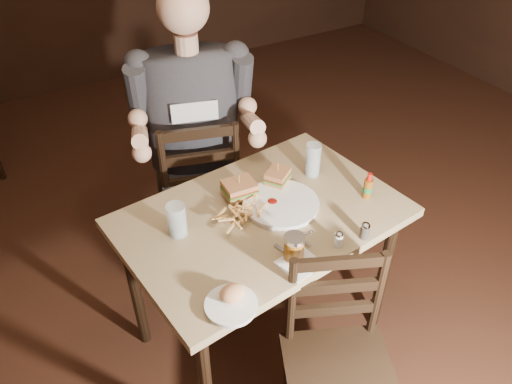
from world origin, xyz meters
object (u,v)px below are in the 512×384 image
chair_far (199,184)px  glass_left (177,220)px  diner (192,99)px  side_plate (231,306)px  main_table (262,230)px  hot_sauce (368,186)px  dinner_plate (281,205)px  chair_near (340,376)px  glass_right (313,160)px  syrup_dispenser (294,247)px

chair_far → glass_left: chair_far is taller
diner → side_plate: bearing=-91.4°
main_table → hot_sauce: bearing=-15.6°
dinner_plate → chair_near: bearing=-99.9°
glass_left → dinner_plate: bearing=-7.7°
diner → hot_sauce: diner is taller
main_table → chair_far: 0.72m
diner → glass_right: 0.63m
main_table → glass_right: 0.40m
chair_near → side_plate: (-0.32, 0.23, 0.34)m
main_table → chair_near: size_ratio=1.39×
glass_right → chair_far: bearing=120.5°
chair_far → diner: (-0.02, -0.05, 0.54)m
chair_far → chair_near: bearing=105.7°
glass_left → hot_sauce: bearing=-13.3°
main_table → chair_near: chair_near is taller
diner → main_table: bearing=-72.7°
glass_left → glass_right: 0.68m
chair_far → side_plate: chair_far is taller
chair_near → glass_left: (-0.33, 0.66, 0.40)m
main_table → glass_left: (-0.34, 0.06, 0.16)m
diner → syrup_dispenser: 0.92m
glass_right → hot_sauce: bearing=-67.0°
glass_right → side_plate: size_ratio=0.90×
diner → hot_sauce: 0.90m
glass_right → syrup_dispenser: (-0.36, -0.40, -0.03)m
glass_left → chair_far: bearing=61.0°
diner → chair_far: bearing=90.0°
glass_left → hot_sauce: size_ratio=1.13×
diner → glass_right: bearing=-39.4°
chair_near → diner: diner is taller
chair_far → side_plate: bearing=88.7°
dinner_plate → main_table: bearing=-178.1°
diner → glass_left: (-0.33, -0.57, -0.17)m
chair_near → glass_left: glass_left is taller
main_table → chair_far: size_ratio=1.29×
main_table → hot_sauce: (0.44, -0.12, 0.15)m
dinner_plate → hot_sauce: hot_sauce is taller
main_table → chair_near: bearing=-91.1°
dinner_plate → side_plate: 0.56m
dinner_plate → syrup_dispenser: 0.30m
diner → glass_left: 0.68m
glass_left → hot_sauce: (0.78, -0.18, -0.01)m
side_plate → glass_left: bearing=91.5°
chair_near → diner: (0.00, 1.23, 0.57)m
glass_left → hot_sauce: glass_left is taller
chair_far → syrup_dispenser: (-0.03, -0.96, 0.35)m
glass_left → side_plate: size_ratio=0.79×
hot_sauce → glass_right: bearing=113.0°
glass_left → glass_right: glass_right is taller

